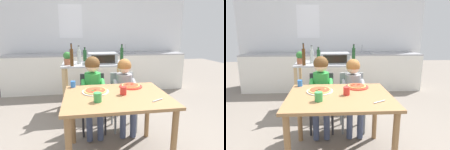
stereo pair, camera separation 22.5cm
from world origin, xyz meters
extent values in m
plane|color=slate|center=(0.00, 1.21, 0.00)|extent=(12.06, 12.06, 0.00)
cube|color=silver|center=(0.00, 3.07, 1.35)|extent=(4.72, 0.12, 2.70)
cube|color=white|center=(-0.59, 3.01, 1.65)|extent=(0.56, 0.01, 0.80)
cube|color=silver|center=(0.00, 2.66, 0.43)|extent=(4.25, 0.60, 0.86)
cube|color=#9E9EA3|center=(0.00, 2.66, 0.88)|extent=(4.25, 0.60, 0.03)
cube|color=gray|center=(0.74, 2.66, 0.89)|extent=(0.40, 0.33, 0.02)
cylinder|color=#B7BABF|center=(0.74, 2.78, 0.99)|extent=(0.02, 0.02, 0.20)
cube|color=#B7BABF|center=(-0.15, 1.44, 0.85)|extent=(1.09, 0.62, 0.02)
cube|color=tan|center=(-0.15, 1.44, 0.30)|extent=(1.00, 0.57, 0.02)
cube|color=tan|center=(-0.65, 1.17, 0.42)|extent=(0.05, 0.05, 0.84)
cube|color=tan|center=(0.35, 1.17, 0.42)|extent=(0.05, 0.05, 0.84)
cube|color=tan|center=(-0.65, 1.71, 0.42)|extent=(0.05, 0.05, 0.84)
cube|color=tan|center=(0.35, 1.71, 0.42)|extent=(0.05, 0.05, 0.84)
cube|color=#999BA0|center=(0.01, 1.44, 0.95)|extent=(0.50, 0.32, 0.18)
cube|color=black|center=(0.01, 1.28, 0.95)|extent=(0.40, 0.01, 0.14)
cylinder|color=black|center=(0.18, 1.27, 0.90)|extent=(0.02, 0.01, 0.02)
cylinder|color=#1E4723|center=(-0.29, 1.68, 0.97)|extent=(0.07, 0.07, 0.21)
cylinder|color=#1E4723|center=(-0.29, 1.68, 1.10)|extent=(0.03, 0.03, 0.04)
cylinder|color=black|center=(-0.29, 1.68, 1.12)|extent=(0.03, 0.03, 0.01)
cylinder|color=#4C2D14|center=(-0.51, 1.20, 1.00)|extent=(0.06, 0.06, 0.28)
cylinder|color=#4C2D14|center=(-0.51, 1.20, 1.18)|extent=(0.02, 0.02, 0.08)
cylinder|color=black|center=(-0.51, 1.20, 1.22)|extent=(0.03, 0.03, 0.01)
cylinder|color=#1E4723|center=(0.31, 1.21, 1.01)|extent=(0.06, 0.06, 0.28)
cylinder|color=#1E4723|center=(0.31, 1.21, 1.17)|extent=(0.03, 0.03, 0.05)
cylinder|color=black|center=(0.31, 1.21, 1.20)|extent=(0.03, 0.03, 0.01)
cylinder|color=#ADB7B2|center=(-0.40, 1.42, 0.98)|extent=(0.07, 0.07, 0.23)
cylinder|color=#ADB7B2|center=(-0.40, 1.42, 1.13)|extent=(0.03, 0.03, 0.07)
cylinder|color=black|center=(-0.40, 1.42, 1.17)|extent=(0.03, 0.03, 0.01)
cylinder|color=#9E5B3D|center=(-0.59, 1.34, 0.92)|extent=(0.11, 0.11, 0.10)
sphere|color=#337533|center=(-0.59, 1.34, 1.02)|extent=(0.13, 0.13, 0.13)
cube|color=olive|center=(0.00, 0.00, 0.74)|extent=(1.10, 0.87, 0.03)
cylinder|color=olive|center=(0.49, -0.37, 0.36)|extent=(0.06, 0.06, 0.72)
cylinder|color=olive|center=(-0.49, 0.37, 0.36)|extent=(0.06, 0.06, 0.72)
cylinder|color=olive|center=(0.49, 0.37, 0.36)|extent=(0.06, 0.06, 0.72)
cube|color=#333338|center=(-0.21, 0.63, 0.44)|extent=(0.36, 0.36, 0.04)
cube|color=#333338|center=(-0.21, 0.79, 0.63)|extent=(0.34, 0.03, 0.38)
cylinder|color=#333338|center=(-0.06, 0.48, 0.22)|extent=(0.03, 0.03, 0.42)
cylinder|color=#333338|center=(-0.36, 0.48, 0.22)|extent=(0.03, 0.03, 0.42)
cylinder|color=#333338|center=(-0.06, 0.78, 0.22)|extent=(0.03, 0.03, 0.42)
cylinder|color=#333338|center=(-0.36, 0.78, 0.22)|extent=(0.03, 0.03, 0.42)
cube|color=gray|center=(0.23, 0.63, 0.44)|extent=(0.36, 0.36, 0.04)
cube|color=gray|center=(0.23, 0.79, 0.63)|extent=(0.34, 0.03, 0.38)
cylinder|color=gray|center=(0.38, 0.48, 0.22)|extent=(0.03, 0.03, 0.42)
cylinder|color=gray|center=(0.08, 0.48, 0.22)|extent=(0.03, 0.03, 0.42)
cylinder|color=gray|center=(0.38, 0.78, 0.22)|extent=(0.03, 0.03, 0.42)
cylinder|color=gray|center=(0.08, 0.78, 0.22)|extent=(0.03, 0.03, 0.42)
cube|color=#424C6B|center=(-0.14, 0.49, 0.48)|extent=(0.10, 0.30, 0.10)
cylinder|color=#424C6B|center=(-0.14, 0.36, 0.24)|extent=(0.08, 0.08, 0.44)
cube|color=#424C6B|center=(-0.28, 0.49, 0.48)|extent=(0.10, 0.30, 0.10)
cylinder|color=#424C6B|center=(-0.28, 0.36, 0.24)|extent=(0.08, 0.08, 0.44)
cylinder|color=green|center=(-0.08, 0.53, 0.71)|extent=(0.06, 0.26, 0.15)
cylinder|color=green|center=(-0.34, 0.53, 0.71)|extent=(0.06, 0.26, 0.15)
cylinder|color=green|center=(-0.21, 0.63, 0.67)|extent=(0.22, 0.22, 0.38)
sphere|color=beige|center=(-0.21, 0.63, 0.97)|extent=(0.19, 0.19, 0.19)
sphere|color=brown|center=(-0.21, 0.63, 0.99)|extent=(0.20, 0.20, 0.20)
cube|color=#424C6B|center=(0.30, 0.49, 0.48)|extent=(0.10, 0.30, 0.10)
cylinder|color=#424C6B|center=(0.30, 0.36, 0.24)|extent=(0.08, 0.08, 0.44)
cube|color=#424C6B|center=(0.16, 0.49, 0.48)|extent=(0.10, 0.30, 0.10)
cylinder|color=#424C6B|center=(0.16, 0.36, 0.24)|extent=(0.08, 0.08, 0.44)
cylinder|color=gray|center=(0.36, 0.53, 0.69)|extent=(0.06, 0.26, 0.15)
cylinder|color=gray|center=(0.10, 0.53, 0.69)|extent=(0.06, 0.26, 0.15)
cylinder|color=gray|center=(0.23, 0.63, 0.66)|extent=(0.22, 0.22, 0.35)
sphere|color=beige|center=(0.23, 0.63, 0.93)|extent=(0.18, 0.18, 0.18)
sphere|color=#9E6633|center=(0.23, 0.63, 0.95)|extent=(0.19, 0.19, 0.19)
cylinder|color=white|center=(-0.21, 0.13, 0.76)|extent=(0.29, 0.29, 0.01)
cylinder|color=tan|center=(-0.21, 0.13, 0.77)|extent=(0.26, 0.26, 0.01)
cylinder|color=#B23D23|center=(-0.21, 0.13, 0.78)|extent=(0.22, 0.22, 0.00)
cylinder|color=#563319|center=(-0.22, 0.13, 0.78)|extent=(0.04, 0.04, 0.01)
cylinder|color=#DBC666|center=(-0.15, 0.13, 0.78)|extent=(0.02, 0.02, 0.01)
cylinder|color=#386628|center=(-0.25, 0.10, 0.78)|extent=(0.03, 0.03, 0.01)
cylinder|color=red|center=(0.23, 0.27, 0.76)|extent=(0.28, 0.28, 0.01)
cylinder|color=tan|center=(0.23, 0.27, 0.77)|extent=(0.22, 0.22, 0.01)
cylinder|color=#B23D23|center=(0.23, 0.27, 0.78)|extent=(0.19, 0.19, 0.00)
cylinder|color=maroon|center=(0.20, 0.30, 0.78)|extent=(0.03, 0.03, 0.01)
cylinder|color=#563319|center=(0.17, 0.27, 0.78)|extent=(0.02, 0.02, 0.01)
cylinder|color=maroon|center=(0.25, 0.30, 0.78)|extent=(0.04, 0.04, 0.01)
cylinder|color=maroon|center=(0.23, 0.27, 0.78)|extent=(0.02, 0.02, 0.01)
cylinder|color=green|center=(-0.21, -0.16, 0.80)|extent=(0.08, 0.08, 0.09)
cylinder|color=red|center=(0.07, 0.01, 0.80)|extent=(0.07, 0.07, 0.09)
cylinder|color=blue|center=(-0.47, 0.37, 0.79)|extent=(0.06, 0.06, 0.08)
cylinder|color=#B7BABF|center=(0.37, -0.23, 0.76)|extent=(0.13, 0.08, 0.01)
camera|label=1|loc=(-0.35, -1.87, 1.41)|focal=30.17mm
camera|label=2|loc=(-0.13, -1.89, 1.41)|focal=30.17mm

